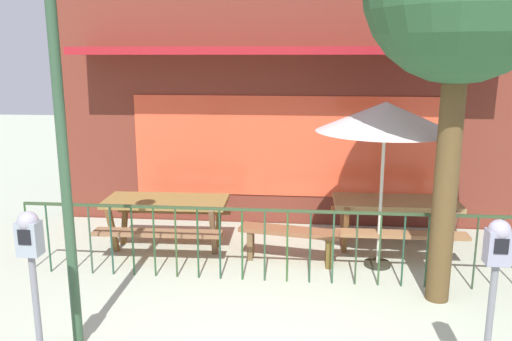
{
  "coord_description": "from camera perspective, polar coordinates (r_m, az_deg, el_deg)",
  "views": [
    {
      "loc": [
        0.35,
        -4.11,
        2.84
      ],
      "look_at": [
        -0.29,
        2.43,
        1.37
      ],
      "focal_mm": 36.0,
      "sensor_mm": 36.0,
      "label": 1
    }
  ],
  "objects": [
    {
      "name": "patio_umbrella",
      "position": [
        6.9,
        14.18,
        5.72
      ],
      "size": [
        1.81,
        1.81,
        2.26
      ],
      "color": "#28271D",
      "rests_on": "ground"
    },
    {
      "name": "patio_bench",
      "position": [
        7.26,
        3.69,
        -7.44
      ],
      "size": [
        1.43,
        0.56,
        0.48
      ],
      "color": "brown",
      "rests_on": "ground"
    },
    {
      "name": "parking_meter_near",
      "position": [
        4.54,
        25.1,
        -9.35
      ],
      "size": [
        0.18,
        0.17,
        1.6
      ],
      "color": "slate",
      "rests_on": "ground"
    },
    {
      "name": "picnic_table_left",
      "position": [
        7.75,
        -9.91,
        -4.3
      ],
      "size": [
        1.84,
        1.41,
        0.79
      ],
      "color": "olive",
      "rests_on": "ground"
    },
    {
      "name": "pub_storefront",
      "position": [
        8.75,
        3.39,
        12.54
      ],
      "size": [
        7.9,
        1.33,
        5.7
      ],
      "color": "#4A2416",
      "rests_on": "ground"
    },
    {
      "name": "picnic_table_right",
      "position": [
        7.85,
        15.21,
        -4.34
      ],
      "size": [
        1.81,
        1.37,
        0.79
      ],
      "color": "olive",
      "rests_on": "ground"
    },
    {
      "name": "patio_fence_front",
      "position": [
        6.53,
        2.24,
        -6.87
      ],
      "size": [
        6.66,
        0.04,
        0.97
      ],
      "color": "#2C4125",
      "rests_on": "ground"
    },
    {
      "name": "street_lamp",
      "position": [
        4.99,
        -21.22,
        9.01
      ],
      "size": [
        0.28,
        0.28,
        3.99
      ],
      "color": "#2C4830",
      "rests_on": "ground"
    },
    {
      "name": "parking_meter_far",
      "position": [
        4.67,
        -23.73,
        -8.49
      ],
      "size": [
        0.18,
        0.17,
        1.61
      ],
      "color": "slate",
      "rests_on": "ground"
    }
  ]
}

